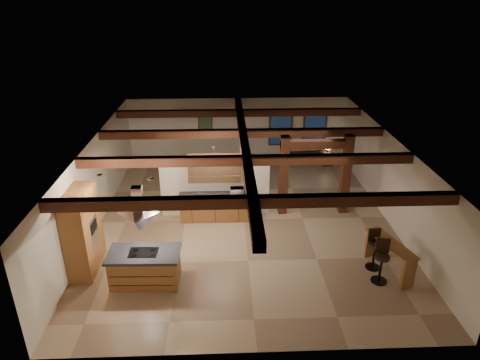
# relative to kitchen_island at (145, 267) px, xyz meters

# --- Properties ---
(ground) EXTENTS (12.00, 12.00, 0.00)m
(ground) POSITION_rel_kitchen_island_xyz_m (2.88, 3.35, -0.49)
(ground) COLOR tan
(ground) RESTS_ON ground
(room_walls) EXTENTS (12.00, 12.00, 12.00)m
(room_walls) POSITION_rel_kitchen_island_xyz_m (2.88, 3.35, 1.29)
(room_walls) COLOR white
(room_walls) RESTS_ON ground
(ceiling_beams) EXTENTS (10.00, 12.00, 0.28)m
(ceiling_beams) POSITION_rel_kitchen_island_xyz_m (2.88, 3.35, 2.27)
(ceiling_beams) COLOR #401D10
(ceiling_beams) RESTS_ON room_walls
(timber_posts) EXTENTS (2.50, 0.30, 2.90)m
(timber_posts) POSITION_rel_kitchen_island_xyz_m (5.38, 3.85, 1.28)
(timber_posts) COLOR #401D10
(timber_posts) RESTS_ON ground
(partition_wall) EXTENTS (3.80, 0.18, 2.20)m
(partition_wall) POSITION_rel_kitchen_island_xyz_m (1.88, 3.85, 0.61)
(partition_wall) COLOR white
(partition_wall) RESTS_ON ground
(pantry_cabinet) EXTENTS (0.67, 1.60, 2.40)m
(pantry_cabinet) POSITION_rel_kitchen_island_xyz_m (-1.79, 0.75, 0.71)
(pantry_cabinet) COLOR olive
(pantry_cabinet) RESTS_ON ground
(back_counter) EXTENTS (2.50, 0.66, 0.94)m
(back_counter) POSITION_rel_kitchen_island_xyz_m (1.88, 3.46, -0.01)
(back_counter) COLOR olive
(back_counter) RESTS_ON ground
(upper_display_cabinet) EXTENTS (1.80, 0.36, 0.95)m
(upper_display_cabinet) POSITION_rel_kitchen_island_xyz_m (1.88, 3.66, 1.36)
(upper_display_cabinet) COLOR olive
(upper_display_cabinet) RESTS_ON partition_wall
(range_hood) EXTENTS (1.10, 1.10, 1.40)m
(range_hood) POSITION_rel_kitchen_island_xyz_m (0.00, -0.00, 1.30)
(range_hood) COLOR silver
(range_hood) RESTS_ON room_walls
(back_windows) EXTENTS (2.70, 0.07, 1.70)m
(back_windows) POSITION_rel_kitchen_island_xyz_m (5.68, 9.29, 1.01)
(back_windows) COLOR #401D10
(back_windows) RESTS_ON room_walls
(framed_art) EXTENTS (0.65, 0.05, 0.85)m
(framed_art) POSITION_rel_kitchen_island_xyz_m (1.38, 9.29, 1.21)
(framed_art) COLOR #401D10
(framed_art) RESTS_ON room_walls
(recessed_cans) EXTENTS (3.16, 2.46, 0.03)m
(recessed_cans) POSITION_rel_kitchen_island_xyz_m (0.34, 1.42, 2.38)
(recessed_cans) COLOR silver
(recessed_cans) RESTS_ON room_walls
(kitchen_island) EXTENTS (1.98, 1.09, 0.97)m
(kitchen_island) POSITION_rel_kitchen_island_xyz_m (0.00, 0.00, 0.00)
(kitchen_island) COLOR olive
(kitchen_island) RESTS_ON ground
(dining_table) EXTENTS (1.85, 1.14, 0.62)m
(dining_table) POSITION_rel_kitchen_island_xyz_m (2.73, 6.08, -0.18)
(dining_table) COLOR #381A0E
(dining_table) RESTS_ON ground
(sofa) EXTENTS (2.02, 0.95, 0.57)m
(sofa) POSITION_rel_kitchen_island_xyz_m (5.94, 8.85, -0.20)
(sofa) COLOR black
(sofa) RESTS_ON ground
(microwave) EXTENTS (0.47, 0.34, 0.25)m
(microwave) POSITION_rel_kitchen_island_xyz_m (2.64, 3.46, 0.58)
(microwave) COLOR silver
(microwave) RESTS_ON back_counter
(bar_counter) EXTENTS (0.99, 1.85, 0.95)m
(bar_counter) POSITION_rel_kitchen_island_xyz_m (6.84, 0.22, 0.15)
(bar_counter) COLOR olive
(bar_counter) RESTS_ON ground
(side_table) EXTENTS (0.64, 0.64, 0.60)m
(side_table) POSITION_rel_kitchen_island_xyz_m (6.93, 8.38, -0.18)
(side_table) COLOR #401D10
(side_table) RESTS_ON ground
(table_lamp) EXTENTS (0.27, 0.27, 0.32)m
(table_lamp) POSITION_rel_kitchen_island_xyz_m (6.93, 8.38, 0.35)
(table_lamp) COLOR black
(table_lamp) RESTS_ON side_table
(bar_stool_a) EXTENTS (0.45, 0.46, 1.27)m
(bar_stool_a) POSITION_rel_kitchen_island_xyz_m (6.45, -0.20, 0.16)
(bar_stool_a) COLOR black
(bar_stool_a) RESTS_ON ground
(bar_stool_b) EXTENTS (0.42, 0.42, 1.21)m
(bar_stool_b) POSITION_rel_kitchen_island_xyz_m (6.47, 0.43, 0.13)
(bar_stool_b) COLOR black
(bar_stool_b) RESTS_ON ground
(dining_chairs) EXTENTS (2.20, 2.20, 1.17)m
(dining_chairs) POSITION_rel_kitchen_island_xyz_m (2.73, 6.08, 0.11)
(dining_chairs) COLOR #401D10
(dining_chairs) RESTS_ON ground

